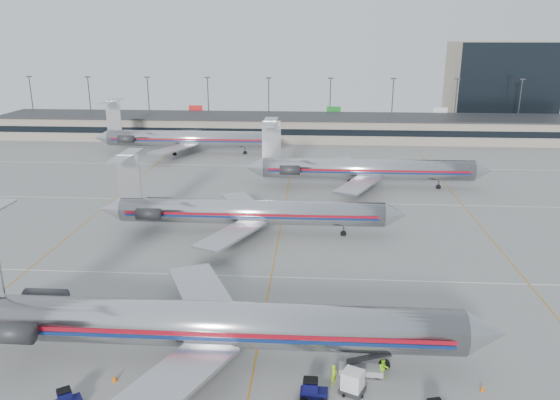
# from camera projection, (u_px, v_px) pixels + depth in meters

# --- Properties ---
(ground) EXTENTS (260.00, 260.00, 0.00)m
(ground) POSITION_uv_depth(u_px,v_px,m) (263.00, 319.00, 55.48)
(ground) COLOR gray
(ground) RESTS_ON ground
(apron_markings) EXTENTS (160.00, 0.15, 0.02)m
(apron_markings) POSITION_uv_depth(u_px,v_px,m) (271.00, 277.00, 65.01)
(apron_markings) COLOR silver
(apron_markings) RESTS_ON ground
(terminal) EXTENTS (162.00, 17.00, 6.25)m
(terminal) POSITION_uv_depth(u_px,v_px,m) (297.00, 127.00, 147.93)
(terminal) COLOR gray
(terminal) RESTS_ON ground
(light_mast_row) EXTENTS (163.60, 0.40, 15.28)m
(light_mast_row) POSITION_uv_depth(u_px,v_px,m) (299.00, 101.00, 159.70)
(light_mast_row) COLOR #38383D
(light_mast_row) RESTS_ON ground
(distant_building) EXTENTS (30.00, 20.00, 25.00)m
(distant_building) POSITION_uv_depth(u_px,v_px,m) (500.00, 83.00, 169.89)
(distant_building) COLOR tan
(distant_building) RESTS_ON ground
(jet_foreground) EXTENTS (50.51, 29.74, 13.22)m
(jet_foreground) POSITION_uv_depth(u_px,v_px,m) (198.00, 323.00, 47.24)
(jet_foreground) COLOR silver
(jet_foreground) RESTS_ON ground
(jet_second_row) EXTENTS (44.18, 26.01, 11.56)m
(jet_second_row) POSITION_uv_depth(u_px,v_px,m) (245.00, 211.00, 78.02)
(jet_second_row) COLOR silver
(jet_second_row) RESTS_ON ground
(jet_third_row) EXTENTS (45.71, 28.11, 12.50)m
(jet_third_row) POSITION_uv_depth(u_px,v_px,m) (362.00, 169.00, 101.19)
(jet_third_row) COLOR silver
(jet_third_row) RESTS_ON ground
(jet_back_row) EXTENTS (45.89, 28.23, 12.55)m
(jet_back_row) POSITION_uv_depth(u_px,v_px,m) (185.00, 138.00, 129.84)
(jet_back_row) COLOR silver
(jet_back_row) RESTS_ON ground
(tug_left) EXTENTS (2.13, 1.89, 1.57)m
(tug_left) POSITION_uv_depth(u_px,v_px,m) (67.00, 399.00, 42.31)
(tug_left) COLOR #0A0B39
(tug_left) RESTS_ON ground
(tug_center) EXTENTS (2.22, 1.17, 1.78)m
(tug_center) POSITION_uv_depth(u_px,v_px,m) (312.00, 390.00, 43.22)
(tug_center) COLOR #0A0B39
(tug_center) RESTS_ON ground
(uld_container) EXTENTS (2.35, 2.20, 1.98)m
(uld_container) POSITION_uv_depth(u_px,v_px,m) (353.00, 382.00, 43.90)
(uld_container) COLOR #2D2D30
(uld_container) RESTS_ON ground
(belt_loader) EXTENTS (4.40, 1.56, 2.31)m
(belt_loader) POSITION_uv_depth(u_px,v_px,m) (362.00, 368.00, 46.35)
(belt_loader) COLOR #9B9B9B
(belt_loader) RESTS_ON ground
(ramp_worker_near) EXTENTS (0.71, 0.78, 1.80)m
(ramp_worker_near) POSITION_uv_depth(u_px,v_px,m) (334.00, 374.00, 45.03)
(ramp_worker_near) COLOR #A7E615
(ramp_worker_near) RESTS_ON ground
(ramp_worker_far) EXTENTS (0.91, 0.73, 1.77)m
(ramp_worker_far) POSITION_uv_depth(u_px,v_px,m) (383.00, 369.00, 45.83)
(ramp_worker_far) COLOR #91F016
(ramp_worker_far) RESTS_ON ground
(cone_right) EXTENTS (0.40, 0.40, 0.54)m
(cone_right) POSITION_uv_depth(u_px,v_px,m) (483.00, 388.00, 44.33)
(cone_right) COLOR #D55907
(cone_right) RESTS_ON ground
(cone_left) EXTENTS (0.50, 0.50, 0.65)m
(cone_left) POSITION_uv_depth(u_px,v_px,m) (114.00, 378.00, 45.55)
(cone_left) COLOR #D55907
(cone_left) RESTS_ON ground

